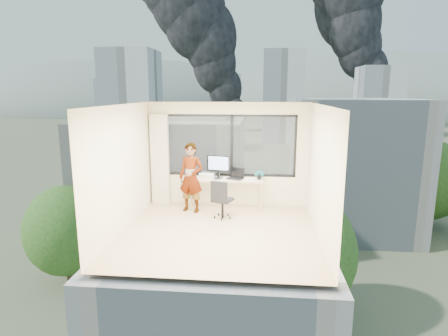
# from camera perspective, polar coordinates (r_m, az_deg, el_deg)

# --- Properties ---
(floor) EXTENTS (4.00, 4.00, 0.01)m
(floor) POSITION_cam_1_polar(r_m,az_deg,el_deg) (7.78, -0.73, -9.83)
(floor) COLOR #D4AD8A
(floor) RESTS_ON ground
(ceiling) EXTENTS (4.00, 4.00, 0.01)m
(ceiling) POSITION_cam_1_polar(r_m,az_deg,el_deg) (7.24, -0.78, 9.68)
(ceiling) COLOR white
(ceiling) RESTS_ON ground
(wall_front) EXTENTS (4.00, 0.01, 2.60)m
(wall_front) POSITION_cam_1_polar(r_m,az_deg,el_deg) (5.48, -3.06, -4.81)
(wall_front) COLOR beige
(wall_front) RESTS_ON ground
(wall_left) EXTENTS (0.01, 4.00, 2.60)m
(wall_left) POSITION_cam_1_polar(r_m,az_deg,el_deg) (7.87, -15.38, -0.11)
(wall_left) COLOR beige
(wall_left) RESTS_ON ground
(wall_right) EXTENTS (0.01, 4.00, 2.60)m
(wall_right) POSITION_cam_1_polar(r_m,az_deg,el_deg) (7.46, 14.72, -0.73)
(wall_right) COLOR beige
(wall_right) RESTS_ON ground
(window_wall) EXTENTS (3.30, 0.16, 1.55)m
(window_wall) POSITION_cam_1_polar(r_m,az_deg,el_deg) (9.32, 0.90, 3.50)
(window_wall) COLOR black
(window_wall) RESTS_ON ground
(curtain) EXTENTS (0.45, 0.14, 2.30)m
(curtain) POSITION_cam_1_polar(r_m,az_deg,el_deg) (9.57, -9.79, 1.27)
(curtain) COLOR beige
(curtain) RESTS_ON floor
(desk) EXTENTS (1.80, 0.60, 0.75)m
(desk) POSITION_cam_1_polar(r_m,az_deg,el_deg) (9.23, 0.40, -3.89)
(desk) COLOR tan
(desk) RESTS_ON floor
(chair) EXTENTS (0.60, 0.60, 0.92)m
(chair) POSITION_cam_1_polar(r_m,az_deg,el_deg) (8.45, -0.23, -4.74)
(chair) COLOR black
(chair) RESTS_ON floor
(person) EXTENTS (0.69, 0.55, 1.67)m
(person) POSITION_cam_1_polar(r_m,az_deg,el_deg) (8.89, -5.09, -1.47)
(person) COLOR #2D2D33
(person) RESTS_ON floor
(monitor) EXTENTS (0.59, 0.25, 0.58)m
(monitor) POSITION_cam_1_polar(r_m,az_deg,el_deg) (9.14, -0.86, 0.24)
(monitor) COLOR black
(monitor) RESTS_ON desk
(game_console) EXTENTS (0.40, 0.36, 0.08)m
(game_console) POSITION_cam_1_polar(r_m,az_deg,el_deg) (9.39, -2.61, -1.01)
(game_console) COLOR white
(game_console) RESTS_ON desk
(laptop) EXTENTS (0.49, 0.50, 0.24)m
(laptop) POSITION_cam_1_polar(r_m,az_deg,el_deg) (9.07, 1.73, -0.95)
(laptop) COLOR black
(laptop) RESTS_ON desk
(cellphone) EXTENTS (0.12, 0.08, 0.01)m
(cellphone) POSITION_cam_1_polar(r_m,az_deg,el_deg) (9.04, -1.21, -1.72)
(cellphone) COLOR black
(cellphone) RESTS_ON desk
(pen_cup) EXTENTS (0.11, 0.11, 0.11)m
(pen_cup) POSITION_cam_1_polar(r_m,az_deg,el_deg) (9.07, 5.43, -1.41)
(pen_cup) COLOR black
(pen_cup) RESTS_ON desk
(handbag) EXTENTS (0.25, 0.15, 0.18)m
(handbag) POSITION_cam_1_polar(r_m,az_deg,el_deg) (9.23, 5.44, -0.96)
(handbag) COLOR #0B4444
(handbag) RESTS_ON desk
(exterior_ground) EXTENTS (400.00, 400.00, 0.04)m
(exterior_ground) POSITION_cam_1_polar(r_m,az_deg,el_deg) (128.31, 5.18, 4.11)
(exterior_ground) COLOR #515B3D
(exterior_ground) RESTS_ON ground
(near_bldg_a) EXTENTS (16.00, 12.00, 14.00)m
(near_bldg_a) POSITION_cam_1_polar(r_m,az_deg,el_deg) (39.70, -8.91, -2.81)
(near_bldg_a) COLOR beige
(near_bldg_a) RESTS_ON exterior_ground
(near_bldg_b) EXTENTS (14.00, 13.00, 16.00)m
(near_bldg_b) POSITION_cam_1_polar(r_m,az_deg,el_deg) (47.39, 19.13, 0.29)
(near_bldg_b) COLOR silver
(near_bldg_b) RESTS_ON exterior_ground
(far_tower_a) EXTENTS (14.00, 14.00, 28.00)m
(far_tower_a) POSITION_cam_1_polar(r_m,az_deg,el_deg) (108.32, -13.94, 9.86)
(far_tower_a) COLOR silver
(far_tower_a) RESTS_ON exterior_ground
(far_tower_b) EXTENTS (13.00, 13.00, 30.00)m
(far_tower_b) POSITION_cam_1_polar(r_m,az_deg,el_deg) (127.41, 8.96, 10.74)
(far_tower_b) COLOR silver
(far_tower_b) RESTS_ON exterior_ground
(far_tower_c) EXTENTS (15.00, 15.00, 26.00)m
(far_tower_c) POSITION_cam_1_polar(r_m,az_deg,el_deg) (153.73, 22.59, 9.39)
(far_tower_c) COLOR silver
(far_tower_c) RESTS_ON exterior_ground
(far_tower_d) EXTENTS (16.00, 14.00, 22.00)m
(far_tower_d) POSITION_cam_1_polar(r_m,az_deg,el_deg) (168.64, -15.78, 9.29)
(far_tower_d) COLOR silver
(far_tower_d) RESTS_ON exterior_ground
(hill_a) EXTENTS (288.00, 216.00, 90.00)m
(hill_a) POSITION_cam_1_polar(r_m,az_deg,el_deg) (349.19, -14.85, 8.56)
(hill_a) COLOR slate
(hill_a) RESTS_ON exterior_ground
(hill_b) EXTENTS (300.00, 220.00, 96.00)m
(hill_b) POSITION_cam_1_polar(r_m,az_deg,el_deg) (342.31, 22.64, 8.00)
(hill_b) COLOR slate
(hill_b) RESTS_ON exterior_ground
(tree_a) EXTENTS (7.00, 7.00, 8.00)m
(tree_a) POSITION_cam_1_polar(r_m,az_deg,el_deg) (36.05, -23.04, -10.16)
(tree_a) COLOR #2A541C
(tree_a) RESTS_ON exterior_ground
(tree_b) EXTENTS (7.60, 7.60, 9.00)m
(tree_b) POSITION_cam_1_polar(r_m,az_deg,el_deg) (28.24, 11.88, -14.50)
(tree_b) COLOR #2A541C
(tree_b) RESTS_ON exterior_ground
(tree_c) EXTENTS (8.40, 8.40, 10.00)m
(tree_c) POSITION_cam_1_polar(r_m,az_deg,el_deg) (53.08, 28.97, -2.69)
(tree_c) COLOR #2A541C
(tree_c) RESTS_ON exterior_ground
(smoke_plume_b) EXTENTS (30.00, 18.00, 70.00)m
(smoke_plume_b) POSITION_cam_1_polar(r_m,az_deg,el_deg) (186.86, 23.62, 18.20)
(smoke_plume_b) COLOR black
(smoke_plume_b) RESTS_ON exterior_ground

